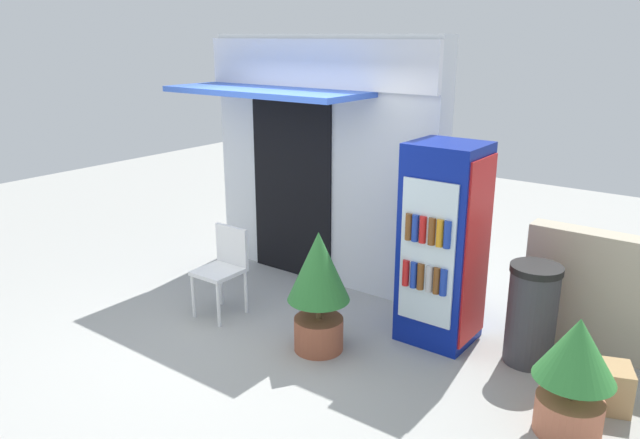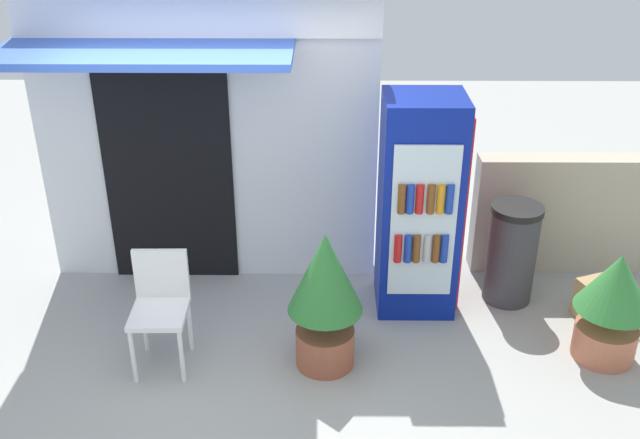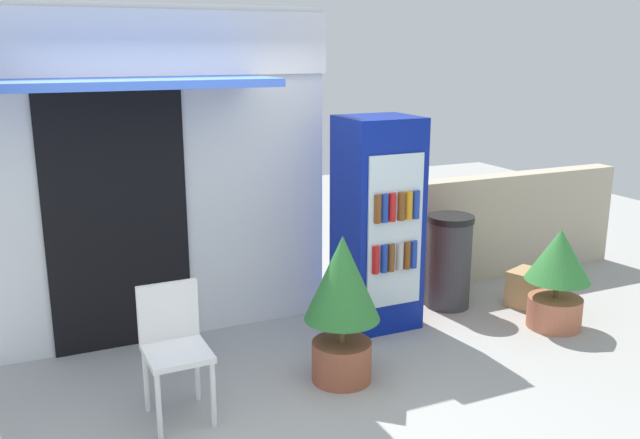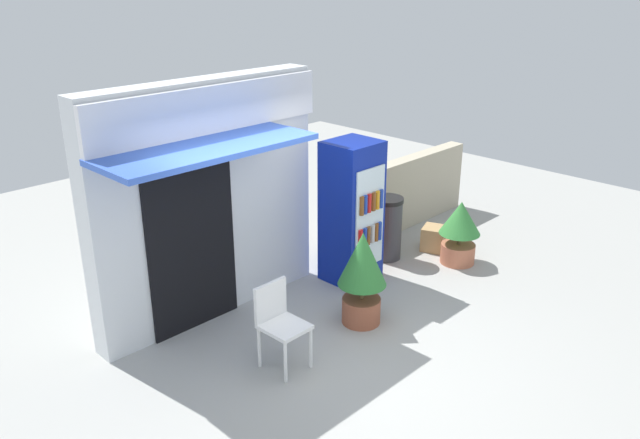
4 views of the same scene
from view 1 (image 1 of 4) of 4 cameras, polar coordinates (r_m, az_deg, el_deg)
The scene contains 8 objects.
ground at distance 6.01m, azimuth -8.00°, elevation -10.66°, with size 16.00×16.00×0.00m, color #A3A39E.
storefront_building at distance 6.91m, azimuth 0.08°, elevation 6.01°, with size 2.95×1.17×2.77m.
drink_cooler at distance 5.65m, azimuth 11.44°, elevation -2.35°, with size 0.67×0.65×1.87m.
plastic_chair at distance 6.28m, azimuth -8.95°, elevation -4.13°, with size 0.42×0.45×0.90m.
potted_plant_near_shop at distance 5.44m, azimuth -0.14°, elevation -5.92°, with size 0.56×0.56×1.13m.
potted_plant_curbside at distance 4.76m, azimuth 22.71°, elevation -12.78°, with size 0.57×0.57×0.91m.
trash_bin at distance 5.63m, azimuth 19.19°, elevation -8.37°, with size 0.44×0.44×0.90m.
cardboard_box at distance 5.34m, azimuth 25.21°, elevation -13.93°, with size 0.34×0.31×0.35m, color tan.
Camera 1 is at (3.82, -3.72, 2.77)m, focal length 34.21 mm.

